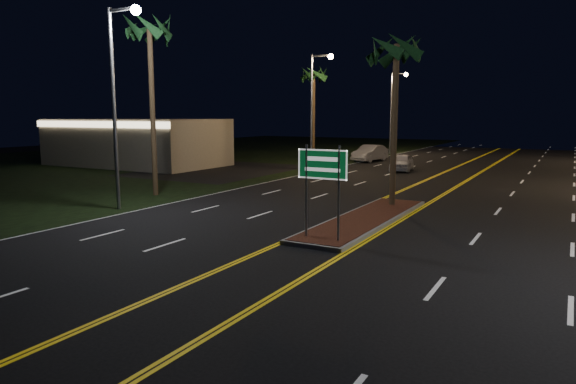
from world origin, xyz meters
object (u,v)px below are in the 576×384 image
Objects in this scene: palm_left_near at (149,31)px; highway_sign at (322,173)px; commercial_building at (136,142)px; palm_median at (397,49)px; streetlight_left_near at (119,85)px; car_near at (402,161)px; streetlight_left_mid at (316,98)px; car_far at (370,152)px; streetlight_left_far at (394,103)px; median_island at (365,219)px; palm_left_far at (314,75)px.

highway_sign is at bearing -22.60° from palm_left_near.
palm_median is (26.00, -9.49, 5.27)m from commercial_building.
streetlight_left_near is 24.01m from car_near.
streetlight_left_near is at bearing 173.53° from highway_sign.
palm_median is at bearing 31.49° from streetlight_left_near.
highway_sign is 0.39× the size of palm_median.
car_near is (6.22, 2.67, -4.89)m from streetlight_left_mid.
car_far reaches higher than car_near.
palm_median is (10.61, 6.50, 1.62)m from streetlight_left_near.
streetlight_left_near is at bearing -64.74° from palm_left_near.
commercial_building is 3.25× the size of car_near.
streetlight_left_far is at bearing 104.44° from highway_sign.
car_far is (-5.10, 6.78, 0.13)m from car_near.
streetlight_left_far is at bearing 90.00° from streetlight_left_near.
highway_sign is 0.33× the size of palm_left_near.
car_far is at bearing 39.20° from commercial_building.
car_near is (21.60, 6.68, -1.23)m from commercial_building.
streetlight_left_far reaches higher than highway_sign.
palm_left_near is (-12.50, -2.50, 1.40)m from palm_median.
streetlight_left_mid is at bearing 90.00° from streetlight_left_near.
car_far is (3.00, 25.45, -7.78)m from palm_left_near.
streetlight_left_mid and streetlight_left_far have the same top height.
highway_sign is at bearing -75.56° from streetlight_left_far.
highway_sign is 0.36× the size of streetlight_left_near.
car_far is (-9.50, 26.45, 0.81)m from median_island.
streetlight_left_near is 29.85m from car_far.
car_far is at bearing 83.28° from streetlight_left_mid.
highway_sign is 32.12m from car_far.
commercial_building reaches higher than median_island.
streetlight_left_far is at bearing 101.06° from car_near.
car_near is at bearing 74.67° from streetlight_left_near.
commercial_building reaches higher than car_near.
streetlight_left_near is 1.95× the size of car_near.
streetlight_left_mid is 17.25m from palm_median.
car_far is at bearing 87.84° from streetlight_left_near.
commercial_building is at bearing -122.65° from streetlight_left_far.
streetlight_left_near reaches higher than highway_sign.
palm_left_near is at bearing -96.73° from streetlight_left_mid.
highway_sign is 28.77m from palm_left_far.
median_island is 8.00m from palm_median.
commercial_building is 16.31m from streetlight_left_mid.
palm_left_near is 2.12× the size of car_near.
streetlight_left_near is 1.00× the size of streetlight_left_mid.
median_island is 1.23× the size of palm_median.
car_near reaches higher than median_island.
highway_sign is 0.36× the size of palm_left_far.
commercial_building is at bearing 133.90° from streetlight_left_near.
highway_sign reaches higher than car_far.
highway_sign is 0.69× the size of car_near.
streetlight_left_mid is at bearing -89.12° from car_far.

